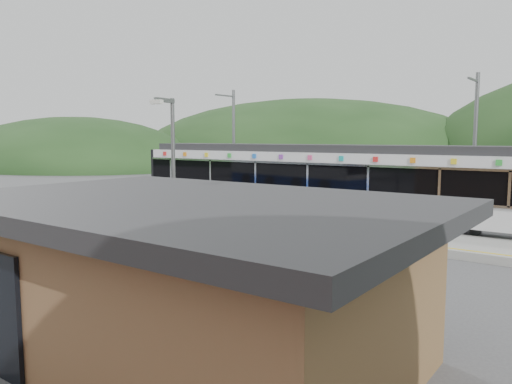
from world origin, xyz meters
The scene contains 9 objects.
ground centered at (0.00, 0.00, 0.00)m, with size 120.00×120.00×0.00m, color #4C4C4F.
hills centered at (6.19, 5.29, 0.00)m, with size 146.00×149.00×26.00m.
platform centered at (0.00, 3.30, 0.15)m, with size 26.00×3.20×0.30m, color #9E9E99.
yellow_line centered at (0.00, 2.00, 0.30)m, with size 26.00×0.10×0.01m, color yellow.
train centered at (0.20, 6.00, 2.06)m, with size 20.44×3.01×3.74m.
catenary_mast_west centered at (-7.00, 8.56, 3.65)m, with size 0.18×1.80×7.00m.
catenary_mast_east centered at (7.00, 8.56, 3.65)m, with size 0.18×1.80×7.00m.
station_shelter centered at (6.00, -9.01, 1.55)m, with size 9.20×6.20×3.00m.
lamp_post centered at (1.48, -5.01, 3.16)m, with size 0.38×0.97×5.27m.
Camera 1 is at (12.39, -15.57, 4.10)m, focal length 35.00 mm.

